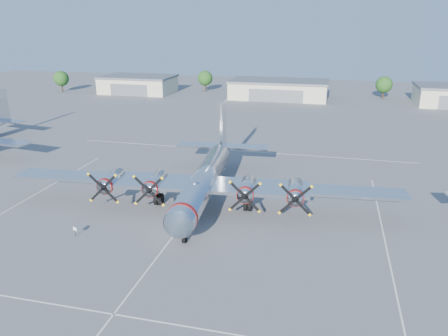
% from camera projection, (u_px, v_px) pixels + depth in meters
% --- Properties ---
extents(ground, '(260.00, 260.00, 0.00)m').
position_uv_depth(ground, '(197.00, 206.00, 54.62)').
color(ground, '#5E5E61').
rests_on(ground, ground).
extents(parking_lines, '(60.00, 50.08, 0.01)m').
position_uv_depth(parking_lines, '(192.00, 211.00, 53.01)').
color(parking_lines, silver).
rests_on(parking_lines, ground).
extents(hangar_west, '(22.60, 14.60, 5.40)m').
position_uv_depth(hangar_west, '(138.00, 84.00, 139.35)').
color(hangar_west, beige).
rests_on(hangar_west, ground).
extents(hangar_center, '(28.60, 14.60, 5.40)m').
position_uv_depth(hangar_center, '(279.00, 89.00, 129.13)').
color(hangar_center, beige).
rests_on(hangar_center, ground).
extents(tree_far_west, '(4.80, 4.80, 6.64)m').
position_uv_depth(tree_far_west, '(61.00, 79.00, 140.90)').
color(tree_far_west, '#382619').
rests_on(tree_far_west, ground).
extents(tree_west, '(4.80, 4.80, 6.64)m').
position_uv_depth(tree_west, '(205.00, 78.00, 141.71)').
color(tree_west, '#382619').
rests_on(tree_west, ground).
extents(tree_east, '(4.80, 4.80, 6.64)m').
position_uv_depth(tree_east, '(384.00, 85.00, 127.38)').
color(tree_east, '#382619').
rests_on(tree_east, ground).
extents(main_bomber_b29, '(50.15, 36.38, 10.53)m').
position_uv_depth(main_bomber_b29, '(206.00, 201.00, 55.97)').
color(main_bomber_b29, silver).
rests_on(main_bomber_b29, ground).
extents(info_placard, '(0.53, 0.23, 1.06)m').
position_uv_depth(info_placard, '(75.00, 230.00, 46.60)').
color(info_placard, black).
rests_on(info_placard, ground).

